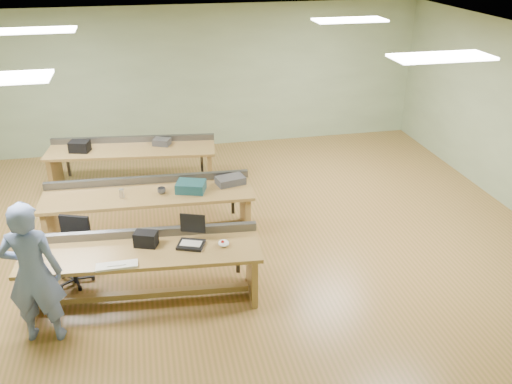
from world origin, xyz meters
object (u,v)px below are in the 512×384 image
parts_bin_grey (230,180)px  drinks_can (122,193)px  workbench_back (133,158)px  workbench_front (143,262)px  camera_bag (146,239)px  mug (162,191)px  person (33,273)px  parts_bin_teal (191,187)px  laptop_base (191,245)px  workbench_mid (149,203)px  task_chair (74,259)px

parts_bin_grey → drinks_can: drinks_can is taller
workbench_back → workbench_front: bearing=-81.4°
camera_bag → parts_bin_grey: bearing=69.8°
parts_bin_grey → workbench_front: bearing=-129.9°
workbench_back → mug: size_ratio=24.86×
person → parts_bin_teal: person is taller
laptop_base → camera_bag: camera_bag is taller
camera_bag → drinks_can: size_ratio=2.08×
mug → laptop_base: bearing=-80.2°
workbench_mid → person: (-1.32, -2.13, 0.32)m
parts_bin_teal → workbench_back: bearing=113.2°
laptop_base → camera_bag: (-0.55, 0.13, 0.08)m
laptop_base → workbench_mid: bearing=126.9°
workbench_front → parts_bin_grey: (1.40, 1.67, 0.25)m
camera_bag → parts_bin_teal: 1.63m
workbench_mid → camera_bag: bearing=-89.5°
mug → task_chair: bearing=-143.6°
workbench_front → drinks_can: drinks_can is taller
task_chair → drinks_can: (0.66, 0.91, 0.48)m
workbench_mid → parts_bin_teal: (0.64, -0.10, 0.26)m
person → task_chair: bearing=-96.3°
person → parts_bin_teal: bearing=-126.6°
camera_bag → drinks_can: (-0.31, 1.46, -0.03)m
mug → parts_bin_grey: bearing=6.9°
workbench_mid → workbench_back: bearing=99.8°
laptop_base → person: bearing=-145.2°
camera_bag → laptop_base: bearing=6.6°
laptop_base → drinks_can: (-0.86, 1.59, 0.05)m
workbench_back → camera_bag: (0.16, -3.50, 0.28)m
camera_bag → parts_bin_teal: camera_bag is taller
workbench_back → person: bearing=-97.9°
laptop_base → drinks_can: bearing=139.5°
person → workbench_mid: bearing=-114.4°
mug → drinks_can: (-0.58, -0.01, 0.02)m
workbench_front → parts_bin_teal: (0.77, 1.54, 0.27)m
workbench_back → parts_bin_grey: 2.44m
camera_bag → parts_bin_grey: 2.08m
workbench_front → mug: bearing=82.9°
camera_bag → workbench_mid: bearing=107.4°
workbench_mid → parts_bin_teal: size_ratio=7.51×
workbench_front → workbench_mid: 1.65m
workbench_front → person: 1.33m
workbench_front → task_chair: size_ratio=3.29×
parts_bin_teal → mug: size_ratio=3.42×
parts_bin_grey → drinks_can: 1.66m
drinks_can → workbench_back: bearing=85.7°
parts_bin_teal → parts_bin_grey: size_ratio=0.99×
workbench_back → drinks_can: size_ratio=23.12×
drinks_can → laptop_base: bearing=-61.5°
parts_bin_grey → drinks_can: (-1.65, -0.14, 0.01)m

